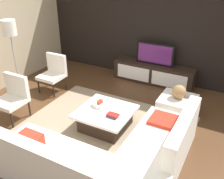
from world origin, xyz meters
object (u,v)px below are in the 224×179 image
Objects in this scene: television at (155,54)px; accent_chair_near at (13,95)px; coffee_table at (106,119)px; book_stack at (113,115)px; accent_chair_far at (54,71)px; floor_lamp at (10,34)px; sectional_couch at (109,160)px; ottoman at (177,107)px; decorative_ball at (179,92)px; media_console at (153,73)px; fruit_bowl at (100,103)px.

television is 1.09× the size of accent_chair_near.
book_stack is (0.22, -0.12, 0.21)m from coffee_table.
accent_chair_far reaches higher than coffee_table.
book_stack is at bearing -6.68° from floor_lamp.
sectional_couch is 2.48m from accent_chair_near.
ottoman is (0.96, -1.23, -0.57)m from television.
floor_lamp is 2.50× the size of ottoman.
decorative_ball is at bearing 45.06° from coffee_table.
book_stack is at bearing -87.27° from media_console.
accent_chair_far is 2.93m from decorative_ball.
accent_chair_near is at bearing -91.59° from accent_chair_far.
accent_chair_far is at bearing -174.80° from ottoman.
accent_chair_near is 1.73m from fruit_bowl.
floor_lamp is at bearing -139.62° from media_console.
accent_chair_far reaches higher than decorative_ball.
floor_lamp reaches higher than sectional_couch.
accent_chair_near reaches higher than decorative_ball.
sectional_couch is (0.53, -3.29, -0.49)m from television.
floor_lamp is 3.77m from ottoman.
sectional_couch reaches higher than fruit_bowl.
accent_chair_near reaches higher than fruit_bowl.
media_console reaches higher than book_stack.
media_console is at bearing 33.16° from accent_chair_far.
sectional_couch is 1.18m from coffee_table.
ottoman is (2.86, 1.57, -0.29)m from accent_chair_near.
accent_chair_far is at bearing 157.48° from fruit_bowl.
coffee_table is 2.04m from accent_chair_far.
accent_chair_far is (-2.49, 1.79, 0.21)m from sectional_couch.
media_console is at bearing 40.38° from floor_lamp.
fruit_bowl is 1.33× the size of book_stack.
accent_chair_near is 1.30m from accent_chair_far.
book_stack is (0.39, -0.22, -0.02)m from fruit_bowl.
media_console is 0.81× the size of sectional_couch.
decorative_ball is (1.06, 1.06, 0.34)m from coffee_table.
fruit_bowl is at bearing -97.23° from media_console.
sectional_couch reaches higher than ottoman.
sectional_couch is 3.60× the size of ottoman.
fruit_bowl is (-1.24, -0.96, 0.23)m from ottoman.
book_stack is at bearing -87.27° from television.
decorative_ball reaches higher than fruit_bowl.
floor_lamp is 2.01× the size of accent_chair_far.
fruit_bowl is (-0.18, 0.10, 0.23)m from coffee_table.
accent_chair_near is 1.33m from floor_lamp.
accent_chair_near is at bearing -164.36° from coffee_table.
ottoman is (0.43, 2.06, -0.08)m from sectional_couch.
floor_lamp reaches higher than media_console.
floor_lamp is at bearing 173.32° from book_stack.
fruit_bowl reaches higher than ottoman.
sectional_couch reaches higher than media_console.
media_console is 3.48m from floor_lamp.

